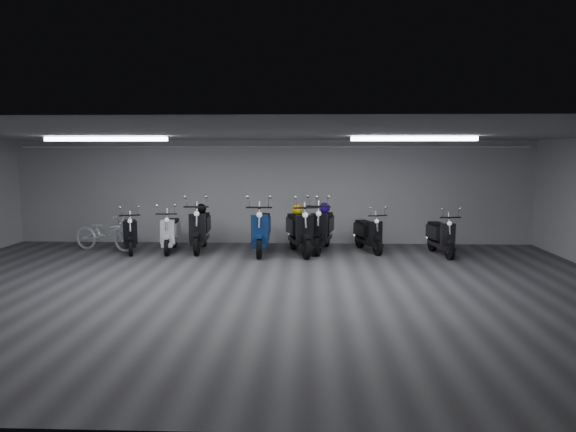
{
  "coord_description": "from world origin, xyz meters",
  "views": [
    {
      "loc": [
        0.98,
        -9.51,
        2.49
      ],
      "look_at": [
        0.52,
        2.5,
        1.05
      ],
      "focal_mm": 33.51,
      "sensor_mm": 36.0,
      "label": 1
    }
  ],
  "objects_px": {
    "helmet_0": "(297,210)",
    "helmet_1": "(201,209)",
    "scooter_1": "(130,228)",
    "scooter_3": "(200,222)",
    "scooter_2": "(170,227)",
    "scooter_5": "(300,224)",
    "scooter_4": "(261,223)",
    "scooter_8": "(369,228)",
    "bicycle": "(105,229)",
    "scooter_7": "(322,222)",
    "scooter_9": "(441,230)",
    "helmet_2": "(324,208)"
  },
  "relations": [
    {
      "from": "scooter_2",
      "to": "scooter_9",
      "type": "height_order",
      "value": "scooter_2"
    },
    {
      "from": "scooter_3",
      "to": "scooter_7",
      "type": "distance_m",
      "value": 3.08
    },
    {
      "from": "scooter_3",
      "to": "helmet_0",
      "type": "bearing_deg",
      "value": -4.71
    },
    {
      "from": "scooter_4",
      "to": "scooter_2",
      "type": "bearing_deg",
      "value": 175.59
    },
    {
      "from": "scooter_3",
      "to": "scooter_4",
      "type": "height_order",
      "value": "scooter_4"
    },
    {
      "from": "scooter_3",
      "to": "scooter_7",
      "type": "height_order",
      "value": "scooter_7"
    },
    {
      "from": "scooter_2",
      "to": "scooter_8",
      "type": "height_order",
      "value": "scooter_2"
    },
    {
      "from": "scooter_2",
      "to": "scooter_8",
      "type": "distance_m",
      "value": 4.95
    },
    {
      "from": "scooter_5",
      "to": "scooter_4",
      "type": "bearing_deg",
      "value": 165.07
    },
    {
      "from": "scooter_1",
      "to": "scooter_3",
      "type": "height_order",
      "value": "scooter_3"
    },
    {
      "from": "helmet_2",
      "to": "scooter_9",
      "type": "bearing_deg",
      "value": -14.84
    },
    {
      "from": "scooter_4",
      "to": "scooter_7",
      "type": "relative_size",
      "value": 1.01
    },
    {
      "from": "scooter_3",
      "to": "bicycle",
      "type": "bearing_deg",
      "value": 177.67
    },
    {
      "from": "scooter_1",
      "to": "scooter_7",
      "type": "relative_size",
      "value": 0.83
    },
    {
      "from": "scooter_1",
      "to": "helmet_1",
      "type": "height_order",
      "value": "scooter_1"
    },
    {
      "from": "scooter_4",
      "to": "helmet_1",
      "type": "bearing_deg",
      "value": 159.89
    },
    {
      "from": "scooter_7",
      "to": "helmet_0",
      "type": "relative_size",
      "value": 7.37
    },
    {
      "from": "scooter_4",
      "to": "scooter_7",
      "type": "height_order",
      "value": "scooter_4"
    },
    {
      "from": "scooter_3",
      "to": "scooter_7",
      "type": "relative_size",
      "value": 0.99
    },
    {
      "from": "scooter_1",
      "to": "scooter_2",
      "type": "height_order",
      "value": "scooter_2"
    },
    {
      "from": "scooter_4",
      "to": "helmet_0",
      "type": "relative_size",
      "value": 7.46
    },
    {
      "from": "bicycle",
      "to": "scooter_4",
      "type": "bearing_deg",
      "value": -78.15
    },
    {
      "from": "scooter_2",
      "to": "scooter_7",
      "type": "height_order",
      "value": "scooter_7"
    },
    {
      "from": "scooter_2",
      "to": "scooter_4",
      "type": "relative_size",
      "value": 0.84
    },
    {
      "from": "scooter_4",
      "to": "scooter_8",
      "type": "height_order",
      "value": "scooter_4"
    },
    {
      "from": "scooter_7",
      "to": "bicycle",
      "type": "height_order",
      "value": "scooter_7"
    },
    {
      "from": "bicycle",
      "to": "helmet_0",
      "type": "bearing_deg",
      "value": -74.54
    },
    {
      "from": "scooter_4",
      "to": "scooter_9",
      "type": "distance_m",
      "value": 4.35
    },
    {
      "from": "helmet_0",
      "to": "helmet_1",
      "type": "distance_m",
      "value": 2.48
    },
    {
      "from": "helmet_0",
      "to": "scooter_5",
      "type": "bearing_deg",
      "value": -76.01
    },
    {
      "from": "scooter_2",
      "to": "scooter_5",
      "type": "bearing_deg",
      "value": -8.6
    },
    {
      "from": "scooter_3",
      "to": "scooter_4",
      "type": "xyz_separation_m",
      "value": [
        1.57,
        -0.29,
        0.01
      ]
    },
    {
      "from": "scooter_9",
      "to": "helmet_1",
      "type": "relative_size",
      "value": 6.24
    },
    {
      "from": "scooter_2",
      "to": "scooter_8",
      "type": "bearing_deg",
      "value": -3.41
    },
    {
      "from": "scooter_8",
      "to": "bicycle",
      "type": "height_order",
      "value": "scooter_8"
    },
    {
      "from": "scooter_9",
      "to": "helmet_2",
      "type": "distance_m",
      "value": 2.92
    },
    {
      "from": "helmet_0",
      "to": "helmet_1",
      "type": "bearing_deg",
      "value": 172.79
    },
    {
      "from": "bicycle",
      "to": "helmet_1",
      "type": "relative_size",
      "value": 6.55
    },
    {
      "from": "scooter_9",
      "to": "helmet_2",
      "type": "relative_size",
      "value": 5.76
    },
    {
      "from": "scooter_7",
      "to": "helmet_0",
      "type": "height_order",
      "value": "scooter_7"
    },
    {
      "from": "scooter_2",
      "to": "helmet_1",
      "type": "bearing_deg",
      "value": 24.69
    },
    {
      "from": "scooter_5",
      "to": "helmet_2",
      "type": "distance_m",
      "value": 0.97
    },
    {
      "from": "scooter_3",
      "to": "helmet_2",
      "type": "xyz_separation_m",
      "value": [
        3.13,
        0.38,
        0.33
      ]
    },
    {
      "from": "scooter_2",
      "to": "scooter_5",
      "type": "xyz_separation_m",
      "value": [
        3.23,
        -0.17,
        0.12
      ]
    },
    {
      "from": "scooter_3",
      "to": "helmet_2",
      "type": "relative_size",
      "value": 6.92
    },
    {
      "from": "scooter_4",
      "to": "scooter_5",
      "type": "xyz_separation_m",
      "value": [
        0.94,
        -0.02,
        -0.0
      ]
    },
    {
      "from": "scooter_8",
      "to": "helmet_0",
      "type": "relative_size",
      "value": 6.0
    },
    {
      "from": "scooter_8",
      "to": "helmet_1",
      "type": "xyz_separation_m",
      "value": [
        -4.24,
        0.23,
        0.44
      ]
    },
    {
      "from": "scooter_3",
      "to": "scooter_9",
      "type": "bearing_deg",
      "value": -7.34
    },
    {
      "from": "scooter_5",
      "to": "helmet_1",
      "type": "xyz_separation_m",
      "value": [
        -2.53,
        0.58,
        0.3
      ]
    }
  ]
}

